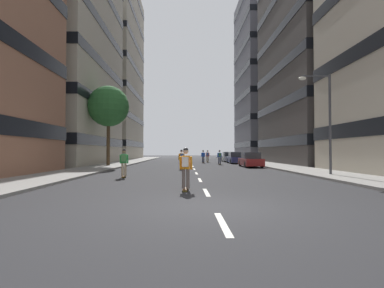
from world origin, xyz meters
The scene contains 19 objects.
ground_plane centered at (0.00, 26.78, 0.00)m, with size 160.68×160.68×0.00m, color #28282B.
sidewalk_left centered at (-8.99, 30.13, 0.07)m, with size 3.77×73.65×0.14m, color gray.
sidewalk_right centered at (8.99, 30.13, 0.07)m, with size 3.77×73.65×0.14m, color gray.
lane_markings centered at (0.00, 28.00, 0.00)m, with size 0.16×62.20×0.01m.
building_left_mid centered at (-18.25, 28.45, 14.21)m, with size 14.87×19.65×28.25m.
building_left_far centered at (-18.25, 51.75, 18.06)m, with size 14.87×20.90×35.93m.
building_right_mid centered at (18.25, 28.45, 16.34)m, with size 14.87×18.87×32.50m.
building_right_far centered at (18.25, 51.75, 17.36)m, with size 14.87×17.13×34.55m.
parked_car_near centered at (5.91, 36.54, 0.70)m, with size 1.82×4.40×1.52m.
parked_car_mid centered at (5.91, 21.33, 0.70)m, with size 1.82×4.40×1.52m.
parked_car_far centered at (5.91, 30.32, 0.70)m, with size 1.82×4.40×1.52m.
street_tree_near centered at (-8.99, 22.63, 6.39)m, with size 4.31×4.31×8.44m.
streetlamp_right centered at (8.25, 10.20, 4.14)m, with size 2.13×0.30×6.50m.
skater_0 centered at (-0.82, 3.44, 1.02)m, with size 0.55×0.92×1.78m.
skater_1 centered at (1.68, 31.98, 0.98)m, with size 0.55×0.92×1.78m.
skater_2 centered at (-4.61, 9.55, 1.02)m, with size 0.55×0.91×1.78m.
skater_3 centered at (2.48, 34.29, 1.02)m, with size 0.55×0.91×1.78m.
skater_4 centered at (3.37, 26.94, 1.02)m, with size 0.54×0.91×1.78m.
skater_5 centered at (-1.15, 17.55, 1.02)m, with size 0.57×0.92×1.78m.
Camera 1 is at (-0.85, -8.58, 1.63)m, focal length 27.38 mm.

